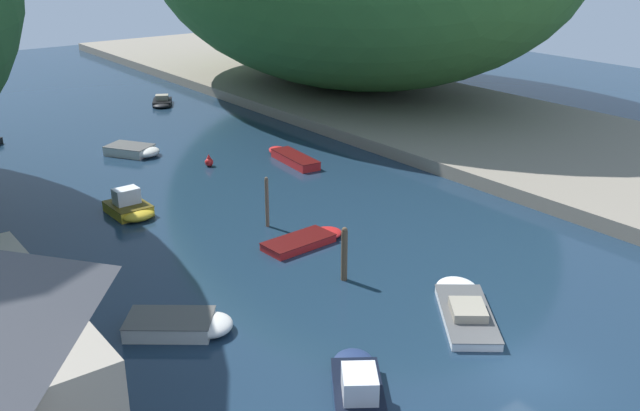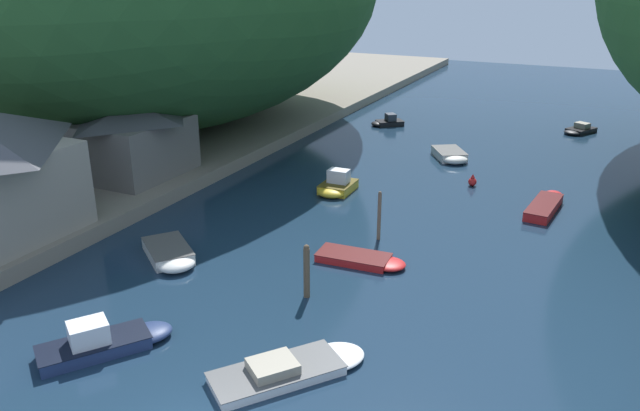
% 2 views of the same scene
% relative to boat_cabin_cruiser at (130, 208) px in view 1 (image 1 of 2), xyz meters
% --- Properties ---
extents(water_surface, '(130.00, 130.00, 0.00)m').
position_rel_boat_cabin_cruiser_xyz_m(water_surface, '(5.50, 5.25, -0.47)').
color(water_surface, '#192D42').
rests_on(water_surface, ground).
extents(right_bank, '(22.00, 120.00, 0.94)m').
position_rel_boat_cabin_cruiser_xyz_m(right_bank, '(31.01, 5.25, -0.00)').
color(right_bank, gray).
rests_on(right_bank, ground).
extents(boat_cabin_cruiser, '(2.19, 3.53, 1.57)m').
position_rel_boat_cabin_cruiser_xyz_m(boat_cabin_cruiser, '(0.00, 0.00, 0.00)').
color(boat_cabin_cruiser, gold).
rests_on(boat_cabin_cruiser, water_surface).
extents(boat_red_skiff, '(2.05, 6.12, 0.62)m').
position_rel_boat_cabin_cruiser_xyz_m(boat_red_skiff, '(13.81, 3.15, -0.17)').
color(boat_red_skiff, red).
rests_on(boat_red_skiff, water_surface).
extents(boat_open_rowboat, '(4.55, 5.48, 1.47)m').
position_rel_boat_cabin_cruiser_xyz_m(boat_open_rowboat, '(-0.66, -21.89, -0.03)').
color(boat_open_rowboat, navy).
rests_on(boat_open_rowboat, water_surface).
extents(boat_white_cruiser, '(4.80, 4.37, 0.68)m').
position_rel_boat_cabin_cruiser_xyz_m(boat_white_cruiser, '(-3.61, -13.94, -0.14)').
color(boat_white_cruiser, silver).
rests_on(boat_white_cruiser, water_surface).
extents(boat_yellow_tender, '(4.00, 4.61, 0.70)m').
position_rel_boat_cabin_cruiser_xyz_m(boat_yellow_tender, '(5.27, 11.46, -0.12)').
color(boat_yellow_tender, silver).
rests_on(boat_yellow_tender, water_surface).
extents(boat_navy_launch, '(3.17, 3.90, 0.96)m').
position_rel_boat_cabin_cruiser_xyz_m(boat_navy_launch, '(14.15, 25.53, -0.17)').
color(boat_navy_launch, black).
rests_on(boat_navy_launch, water_surface).
extents(boat_far_upstream, '(4.96, 2.07, 0.43)m').
position_rel_boat_cabin_cruiser_xyz_m(boat_far_upstream, '(5.97, -9.68, -0.26)').
color(boat_far_upstream, red).
rests_on(boat_far_upstream, water_surface).
extents(boat_moored_right, '(5.54, 6.29, 0.80)m').
position_rel_boat_cabin_cruiser_xyz_m(boat_moored_right, '(7.07, -20.02, -0.21)').
color(boat_moored_right, white).
rests_on(boat_moored_right, water_surface).
extents(mooring_post_second, '(0.31, 0.31, 2.76)m').
position_rel_boat_cabin_cruiser_xyz_m(mooring_post_second, '(4.85, -14.28, 0.92)').
color(mooring_post_second, brown).
rests_on(mooring_post_second, water_surface).
extents(mooring_post_fourth, '(0.21, 0.21, 2.99)m').
position_rel_boat_cabin_cruiser_xyz_m(mooring_post_fourth, '(5.58, -6.38, 1.03)').
color(mooring_post_fourth, brown).
rests_on(mooring_post_fourth, water_surface).
extents(channel_buoy_near, '(0.61, 0.61, 0.91)m').
position_rel_boat_cabin_cruiser_xyz_m(channel_buoy_near, '(8.37, 5.60, -0.12)').
color(channel_buoy_near, red).
rests_on(channel_buoy_near, water_surface).
extents(person_on_quay, '(0.32, 0.43, 1.69)m').
position_rel_boat_cabin_cruiser_xyz_m(person_on_quay, '(-11.23, -16.53, 1.45)').
color(person_on_quay, '#282D3D').
rests_on(person_on_quay, left_bank).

